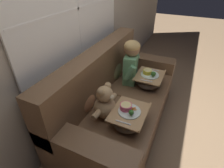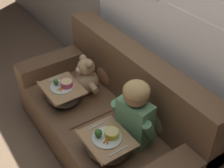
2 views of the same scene
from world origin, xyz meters
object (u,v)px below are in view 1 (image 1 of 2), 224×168
object	(u,v)px
child_figure	(131,60)
teddy_bear	(105,104)
lap_tray_child	(149,80)
throw_pillow_behind_teddy	(86,98)
lap_tray_teddy	(129,117)
throw_pillow_behind_child	(115,67)
couch	(118,101)

from	to	relation	value
child_figure	teddy_bear	bearing A→B (deg)	-179.68
teddy_bear	lap_tray_child	size ratio (longest dim) A/B	1.04
throw_pillow_behind_teddy	lap_tray_child	bearing A→B (deg)	-32.52
throw_pillow_behind_teddy	teddy_bear	bearing A→B (deg)	-90.13
lap_tray_child	lap_tray_teddy	bearing A→B (deg)	179.95
throw_pillow_behind_teddy	teddy_bear	distance (m)	0.22
throw_pillow_behind_teddy	throw_pillow_behind_child	bearing A→B (deg)	0.00
couch	teddy_bear	xyz separation A→B (m)	(-0.38, -0.02, 0.26)
couch	lap_tray_child	size ratio (longest dim) A/B	4.93
lap_tray_teddy	throw_pillow_behind_child	bearing A→B (deg)	32.49
throw_pillow_behind_child	teddy_bear	size ratio (longest dim) A/B	0.86
throw_pillow_behind_teddy	couch	bearing A→B (deg)	-27.95
lap_tray_child	throw_pillow_behind_teddy	bearing A→B (deg)	147.48
teddy_bear	lap_tray_teddy	xyz separation A→B (m)	(0.00, -0.26, -0.08)
lap_tray_teddy	child_figure	bearing A→B (deg)	19.02
couch	teddy_bear	size ratio (longest dim) A/B	4.72
couch	teddy_bear	bearing A→B (deg)	-176.30
couch	throw_pillow_behind_child	world-z (taller)	couch
throw_pillow_behind_child	throw_pillow_behind_teddy	size ratio (longest dim) A/B	1.11
teddy_bear	throw_pillow_behind_child	bearing A→B (deg)	16.57
teddy_bear	lap_tray_teddy	distance (m)	0.27
throw_pillow_behind_teddy	child_figure	size ratio (longest dim) A/B	0.56
teddy_bear	throw_pillow_behind_teddy	bearing A→B (deg)	89.87
throw_pillow_behind_teddy	child_figure	distance (m)	0.80
throw_pillow_behind_teddy	child_figure	bearing A→B (deg)	-16.28
child_figure	lap_tray_child	bearing A→B (deg)	-90.06
throw_pillow_behind_child	couch	bearing A→B (deg)	-152.05
couch	teddy_bear	distance (m)	0.46
throw_pillow_behind_child	lap_tray_teddy	world-z (taller)	throw_pillow_behind_child
child_figure	lap_tray_child	distance (m)	0.35
couch	child_figure	world-z (taller)	child_figure
child_figure	teddy_bear	distance (m)	0.77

